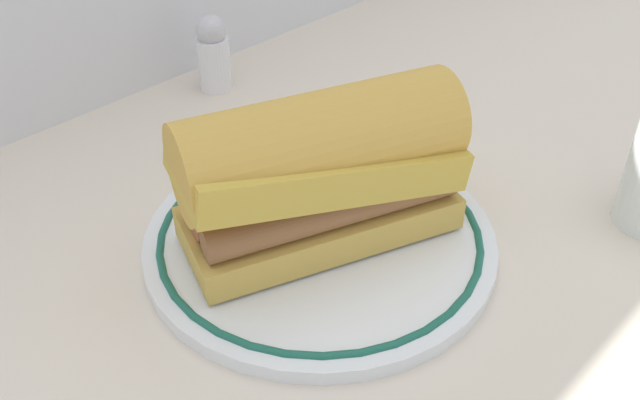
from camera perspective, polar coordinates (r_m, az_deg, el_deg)
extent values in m
plane|color=beige|center=(0.57, 2.55, -2.77)|extent=(1.50, 1.50, 0.00)
cylinder|color=white|center=(0.55, 0.00, -3.24)|extent=(0.28, 0.28, 0.01)
torus|color=#195947|center=(0.55, 0.00, -2.76)|extent=(0.25, 0.25, 0.01)
cube|color=gold|center=(0.54, 0.00, -1.45)|extent=(0.22, 0.16, 0.03)
cylinder|color=brown|center=(0.50, 1.26, -0.87)|extent=(0.19, 0.09, 0.03)
cylinder|color=brown|center=(0.52, 0.00, 0.76)|extent=(0.19, 0.09, 0.03)
cylinder|color=brown|center=(0.54, -1.17, 2.27)|extent=(0.19, 0.09, 0.03)
cube|color=gold|center=(0.51, 0.00, 3.29)|extent=(0.23, 0.16, 0.06)
cylinder|color=gold|center=(0.50, 0.00, 4.73)|extent=(0.22, 0.14, 0.07)
cylinder|color=white|center=(0.77, -8.62, 10.93)|extent=(0.04, 0.04, 0.06)
sphere|color=silver|center=(0.76, -8.89, 13.54)|extent=(0.03, 0.03, 0.03)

